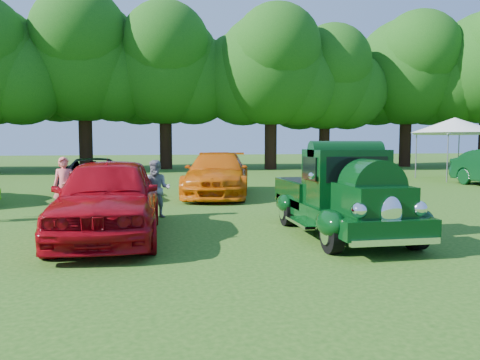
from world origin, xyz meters
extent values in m
plane|color=#1F4C11|center=(0.00, 0.00, 0.00)|extent=(120.00, 120.00, 0.00)
cylinder|color=black|center=(1.02, -0.60, 0.36)|extent=(0.21, 0.71, 0.71)
cylinder|color=black|center=(2.62, -0.60, 0.36)|extent=(0.21, 0.71, 0.71)
cylinder|color=black|center=(1.02, 2.15, 0.36)|extent=(0.21, 0.71, 0.71)
cylinder|color=black|center=(2.62, 2.15, 0.36)|extent=(0.21, 0.71, 0.71)
cube|color=black|center=(1.82, 0.85, 0.50)|extent=(1.66, 4.34, 0.33)
cube|color=black|center=(1.82, -0.46, 0.89)|extent=(1.06, 1.40, 0.60)
cube|color=black|center=(1.82, 0.72, 1.21)|extent=(1.50, 1.11, 1.16)
cube|color=black|center=(1.82, 0.19, 1.42)|extent=(1.25, 0.06, 0.50)
cube|color=black|center=(1.82, 2.17, 0.77)|extent=(1.66, 1.98, 0.56)
cube|color=black|center=(1.82, 2.17, 1.04)|extent=(1.43, 1.74, 0.05)
ellipsoid|color=black|center=(0.99, -0.60, 0.54)|extent=(0.48, 0.83, 0.48)
ellipsoid|color=black|center=(2.65, -0.60, 0.54)|extent=(0.48, 0.83, 0.48)
ellipsoid|color=black|center=(0.96, 2.15, 0.53)|extent=(0.37, 0.69, 0.40)
ellipsoid|color=black|center=(2.68, 2.15, 0.53)|extent=(0.37, 0.69, 0.40)
ellipsoid|color=white|center=(1.82, -1.18, 0.77)|extent=(0.39, 0.12, 0.57)
sphere|color=white|center=(1.28, -1.11, 0.83)|extent=(0.27, 0.27, 0.27)
sphere|color=white|center=(2.36, -1.11, 0.83)|extent=(0.27, 0.27, 0.27)
cube|color=white|center=(1.82, -1.32, 0.33)|extent=(1.56, 0.11, 0.11)
cube|color=white|center=(1.82, 3.16, 0.39)|extent=(1.56, 0.11, 0.11)
imported|color=#98060F|center=(-2.92, 1.48, 0.83)|extent=(2.05, 4.89, 1.65)
imported|color=black|center=(-4.03, 8.44, 0.69)|extent=(2.99, 5.24, 1.38)
imported|color=#D45B07|center=(0.24, 8.35, 0.78)|extent=(3.25, 5.69, 1.55)
imported|color=navy|center=(5.14, 7.88, 0.72)|extent=(3.52, 4.52, 1.44)
imported|color=#E85F60|center=(-4.31, 4.51, 0.78)|extent=(0.59, 0.41, 1.56)
imported|color=gray|center=(-1.95, 3.89, 0.74)|extent=(0.84, 0.72, 1.48)
cube|color=silver|center=(13.06, 13.21, 2.34)|extent=(2.96, 2.96, 0.11)
cone|color=silver|center=(13.06, 13.21, 2.77)|extent=(4.34, 4.34, 0.76)
cylinder|color=slate|center=(11.82, 11.88, 1.15)|extent=(0.06, 0.06, 2.29)
cylinder|color=slate|center=(11.73, 14.46, 1.15)|extent=(0.06, 0.06, 2.29)
cylinder|color=slate|center=(14.31, 14.54, 1.15)|extent=(0.06, 0.06, 2.29)
cylinder|color=black|center=(-6.52, 25.33, 2.27)|extent=(0.91, 0.91, 4.53)
sphere|color=#0E400D|center=(-6.52, 25.33, 7.43)|extent=(8.29, 8.29, 8.29)
cylinder|color=black|center=(-1.09, 25.17, 2.15)|extent=(0.86, 0.86, 4.30)
sphere|color=#0E400D|center=(-1.09, 25.17, 7.06)|extent=(7.87, 7.87, 7.87)
cylinder|color=black|center=(6.07, 23.42, 2.10)|extent=(0.84, 0.84, 4.21)
sphere|color=#0E400D|center=(6.07, 23.42, 6.90)|extent=(7.69, 7.69, 7.69)
cylinder|color=black|center=(10.35, 24.35, 1.94)|extent=(0.77, 0.77, 3.87)
sphere|color=#0E400D|center=(10.35, 24.35, 6.35)|extent=(7.08, 7.08, 7.08)
cylinder|color=black|center=(17.14, 24.93, 2.20)|extent=(0.88, 0.88, 4.39)
sphere|color=#0E400D|center=(17.14, 24.93, 7.20)|extent=(8.03, 8.03, 8.03)
camera|label=1|loc=(-2.05, -8.22, 1.96)|focal=35.00mm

